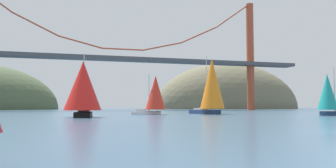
{
  "coord_description": "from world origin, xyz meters",
  "views": [
    {
      "loc": [
        -17.92,
        -19.1,
        1.85
      ],
      "look_at": [
        0.0,
        40.85,
        5.77
      ],
      "focal_mm": 35.92,
      "sensor_mm": 36.0,
      "label": 1
    }
  ],
  "objects_px": {
    "sailboat_teal_sail": "(329,94)",
    "sailboat_red_spinnaker": "(83,87)",
    "sailboat_scarlet_sail": "(155,94)",
    "sailboat_orange_sail": "(212,85)"
  },
  "relations": [
    {
      "from": "sailboat_teal_sail",
      "to": "sailboat_red_spinnaker",
      "type": "bearing_deg",
      "value": 176.01
    },
    {
      "from": "sailboat_teal_sail",
      "to": "sailboat_scarlet_sail",
      "type": "height_order",
      "value": "sailboat_teal_sail"
    },
    {
      "from": "sailboat_teal_sail",
      "to": "sailboat_orange_sail",
      "type": "distance_m",
      "value": 21.5
    },
    {
      "from": "sailboat_red_spinnaker",
      "to": "sailboat_orange_sail",
      "type": "xyz_separation_m",
      "value": [
        25.79,
        11.09,
        1.42
      ]
    },
    {
      "from": "sailboat_teal_sail",
      "to": "sailboat_scarlet_sail",
      "type": "distance_m",
      "value": 31.74
    },
    {
      "from": "sailboat_red_spinnaker",
      "to": "sailboat_orange_sail",
      "type": "bearing_deg",
      "value": 23.27
    },
    {
      "from": "sailboat_teal_sail",
      "to": "sailboat_orange_sail",
      "type": "xyz_separation_m",
      "value": [
        -16.16,
        14.02,
        2.08
      ]
    },
    {
      "from": "sailboat_scarlet_sail",
      "to": "sailboat_orange_sail",
      "type": "distance_m",
      "value": 11.7
    },
    {
      "from": "sailboat_scarlet_sail",
      "to": "sailboat_orange_sail",
      "type": "height_order",
      "value": "sailboat_orange_sail"
    },
    {
      "from": "sailboat_scarlet_sail",
      "to": "sailboat_orange_sail",
      "type": "xyz_separation_m",
      "value": [
        11.44,
        -1.65,
        1.79
      ]
    }
  ]
}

